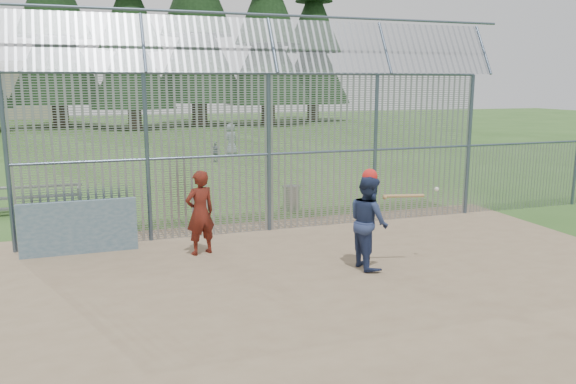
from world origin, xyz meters
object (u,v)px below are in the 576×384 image
object	(u,v)px
dugout_wall	(79,227)
trash_can	(291,198)
batter	(369,222)
onlooker	(200,213)
bleacher	(29,198)

from	to	relation	value
dugout_wall	trash_can	world-z (taller)	dugout_wall
dugout_wall	batter	xyz separation A→B (m)	(5.66, -2.91, 0.36)
onlooker	bleacher	world-z (taller)	onlooker
dugout_wall	batter	distance (m)	6.37
onlooker	bleacher	bearing A→B (deg)	-72.82
batter	dugout_wall	bearing A→B (deg)	62.75
dugout_wall	onlooker	size ratio (longest dim) A/B	1.33
trash_can	dugout_wall	bearing A→B (deg)	-155.57
dugout_wall	trash_can	xyz separation A→B (m)	(5.92, 2.69, -0.24)
batter	bleacher	size ratio (longest dim) A/B	0.64
bleacher	batter	bearing A→B (deg)	-47.63
batter	trash_can	bearing A→B (deg)	-2.78
dugout_wall	bleacher	bearing A→B (deg)	107.08
onlooker	trash_can	bearing A→B (deg)	-150.97
dugout_wall	bleacher	xyz separation A→B (m)	(-1.53, 4.97, -0.21)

